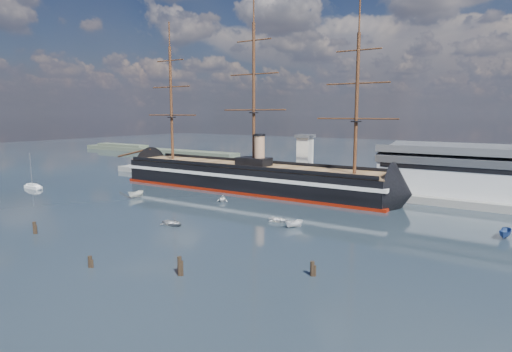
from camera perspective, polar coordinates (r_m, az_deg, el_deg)
The scene contains 17 objects.
ground at distance 111.24m, azimuth -2.69°, elevation -3.89°, with size 600.00×600.00×0.00m, color black.
quay at distance 137.14m, azimuth 9.64°, elevation -1.66°, with size 180.00×18.00×2.00m, color slate.
warehouse at distance 128.87m, azimuth 30.41°, elevation 0.25°, with size 63.00×21.00×11.60m.
quay_tower at distance 136.08m, azimuth 6.53°, elevation 2.47°, with size 5.00×5.00×15.00m.
shoreline at distance 274.34m, azimuth -14.62°, elevation 3.44°, with size 120.00×10.00×4.00m.
warship at distance 133.10m, azimuth -1.63°, elevation -0.09°, with size 112.93×16.82×53.94m.
sailboat at distance 152.17m, azimuth -27.59°, elevation -1.24°, with size 7.11×2.17×11.34m.
motorboat_a at distance 125.57m, azimuth -15.71°, elevation -2.78°, with size 5.78×2.12×2.31m, color white.
motorboat_b at distance 92.88m, azimuth -11.05°, elevation -6.50°, with size 3.38×1.35×1.58m, color gray.
motorboat_c at distance 89.93m, azimuth 5.08°, elevation -6.86°, with size 4.86×1.78×1.94m, color white.
motorboat_d at distance 115.62m, azimuth -4.49°, elevation -3.43°, with size 5.46×2.37×2.00m, color white.
motorboat_e at distance 94.22m, azimuth 3.15°, elevation -6.14°, with size 3.03×1.21×1.42m, color silver.
motorboat_f at distance 94.77m, azimuth 30.24°, elevation -7.20°, with size 5.74×2.10×2.30m, color navy.
piling_near_left at distance 95.74m, azimuth -27.39°, elevation -6.85°, with size 0.64×0.64×3.13m, color black.
piling_near_mid at distance 72.14m, azimuth -21.22°, elevation -11.28°, with size 0.64×0.64×2.53m, color black.
piling_near_right at distance 65.26m, azimuth -10.12°, elevation -12.93°, with size 0.64×0.64×3.58m, color black.
piling_far_right at distance 64.71m, azimuth 7.49°, elevation -13.06°, with size 0.64×0.64×2.92m, color black.
Camera 1 is at (64.15, -47.78, 23.52)m, focal length 30.00 mm.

